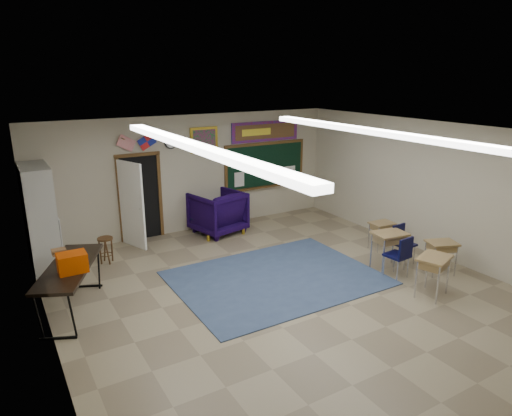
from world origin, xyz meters
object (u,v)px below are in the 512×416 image
wingback_armchair (218,212)px  wooden_stool (106,250)px  folding_table (72,287)px  student_desk_front_left (388,249)px  student_desk_front_right (381,234)px

wingback_armchair → wooden_stool: bearing=-2.6°
folding_table → wingback_armchair: bearing=55.9°
student_desk_front_left → wingback_armchair: bearing=125.7°
student_desk_front_left → student_desk_front_right: bearing=59.4°
folding_table → wooden_stool: (1.00, 1.86, -0.17)m
wingback_armchair → student_desk_front_right: wingback_armchair is taller
wingback_armchair → student_desk_front_left: 4.43m
wingback_armchair → student_desk_front_left: wingback_armchair is taller
wingback_armchair → wooden_stool: (-2.97, -0.55, -0.25)m
student_desk_front_right → wooden_stool: student_desk_front_right is taller
folding_table → wooden_stool: 2.12m
student_desk_front_right → folding_table: folding_table is taller
folding_table → wooden_stool: bearing=86.4°
student_desk_front_left → wooden_stool: size_ratio=1.40×
wingback_armchair → folding_table: bearing=18.1°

